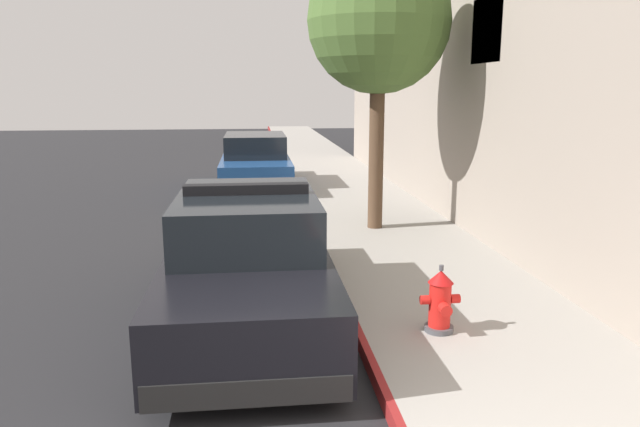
# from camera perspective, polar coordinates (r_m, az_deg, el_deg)

# --- Properties ---
(ground_plane) EXTENTS (32.24, 60.00, 0.20)m
(ground_plane) POSITION_cam_1_polar(r_m,az_deg,el_deg) (13.30, -21.31, -1.41)
(ground_plane) COLOR #232326
(sidewalk_pavement) EXTENTS (2.79, 60.00, 0.16)m
(sidewalk_pavement) POSITION_cam_1_polar(r_m,az_deg,el_deg) (13.06, 4.96, -0.04)
(sidewalk_pavement) COLOR #9E9991
(sidewalk_pavement) RESTS_ON ground
(curb_painted_edge) EXTENTS (0.08, 60.00, 0.16)m
(curb_painted_edge) POSITION_cam_1_polar(r_m,az_deg,el_deg) (12.86, -1.33, -0.19)
(curb_painted_edge) COLOR maroon
(curb_painted_edge) RESTS_ON ground
(police_cruiser) EXTENTS (1.94, 4.84, 1.68)m
(police_cruiser) POSITION_cam_1_polar(r_m,az_deg,el_deg) (7.23, -6.96, -4.57)
(police_cruiser) COLOR black
(police_cruiser) RESTS_ON ground
(parked_car_silver_ahead) EXTENTS (1.94, 4.84, 1.56)m
(parked_car_silver_ahead) POSITION_cam_1_polar(r_m,az_deg,el_deg) (16.58, -6.26, 4.80)
(parked_car_silver_ahead) COLOR navy
(parked_car_silver_ahead) RESTS_ON ground
(fire_hydrant) EXTENTS (0.44, 0.40, 0.76)m
(fire_hydrant) POSITION_cam_1_polar(r_m,az_deg,el_deg) (6.65, 11.56, -8.33)
(fire_hydrant) COLOR #4C4C51
(fire_hydrant) RESTS_ON sidewalk_pavement
(street_tree) EXTENTS (2.61, 2.61, 5.14)m
(street_tree) POSITION_cam_1_polar(r_m,az_deg,el_deg) (11.22, 5.71, 17.92)
(street_tree) COLOR brown
(street_tree) RESTS_ON sidewalk_pavement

